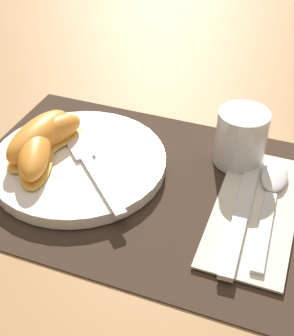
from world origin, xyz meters
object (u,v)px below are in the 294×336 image
(spoon, at_px, (272,189))
(fork, at_px, (88,162))
(citrus_wedge_1, at_px, (39,138))
(citrus_wedge_2, at_px, (35,151))
(citrus_wedge_0, at_px, (51,134))
(juice_glass, at_px, (241,141))
(plate, at_px, (77,164))
(knife, at_px, (242,210))

(spoon, xyz_separation_m, fork, (-0.23, -0.04, 0.01))
(citrus_wedge_1, bearing_deg, citrus_wedge_2, -70.68)
(spoon, distance_m, citrus_wedge_0, 0.30)
(fork, bearing_deg, citrus_wedge_0, 161.36)
(juice_glass, distance_m, citrus_wedge_0, 0.25)
(spoon, bearing_deg, plate, -170.65)
(spoon, xyz_separation_m, citrus_wedge_1, (-0.30, -0.04, 0.03))
(citrus_wedge_0, bearing_deg, fork, -18.64)
(knife, distance_m, citrus_wedge_2, 0.27)
(citrus_wedge_0, height_order, citrus_wedge_2, same)
(fork, distance_m, citrus_wedge_1, 0.08)
(fork, bearing_deg, spoon, 10.59)
(knife, bearing_deg, citrus_wedge_0, 174.05)
(juice_glass, bearing_deg, spoon, -44.13)
(citrus_wedge_0, bearing_deg, citrus_wedge_2, -90.15)
(citrus_wedge_1, bearing_deg, plate, -3.77)
(knife, distance_m, spoon, 0.06)
(citrus_wedge_2, bearing_deg, spoon, 11.64)
(juice_glass, xyz_separation_m, citrus_wedge_0, (-0.24, -0.07, -0.00))
(juice_glass, height_order, citrus_wedge_0, juice_glass)
(juice_glass, bearing_deg, citrus_wedge_0, -163.33)
(citrus_wedge_2, bearing_deg, plate, 22.83)
(spoon, bearing_deg, citrus_wedge_0, -175.96)
(juice_glass, bearing_deg, citrus_wedge_2, -155.08)
(knife, distance_m, citrus_wedge_0, 0.27)
(spoon, height_order, citrus_wedge_1, citrus_wedge_1)
(knife, relative_size, citrus_wedge_1, 1.72)
(knife, relative_size, citrus_wedge_0, 2.10)
(citrus_wedge_1, bearing_deg, knife, -2.42)
(spoon, height_order, citrus_wedge_0, citrus_wedge_0)
(plate, height_order, knife, plate)
(knife, height_order, spoon, spoon)
(plate, height_order, citrus_wedge_2, citrus_wedge_2)
(knife, xyz_separation_m, citrus_wedge_2, (-0.27, -0.01, 0.03))
(knife, xyz_separation_m, spoon, (0.03, 0.05, 0.00))
(juice_glass, xyz_separation_m, citrus_wedge_2, (-0.24, -0.11, -0.00))
(spoon, bearing_deg, fork, -169.41)
(citrus_wedge_0, distance_m, citrus_wedge_2, 0.04)
(citrus_wedge_0, distance_m, citrus_wedge_1, 0.02)
(knife, height_order, citrus_wedge_0, citrus_wedge_0)
(fork, xyz_separation_m, citrus_wedge_1, (-0.07, 0.01, 0.02))
(citrus_wedge_0, bearing_deg, knife, -5.95)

